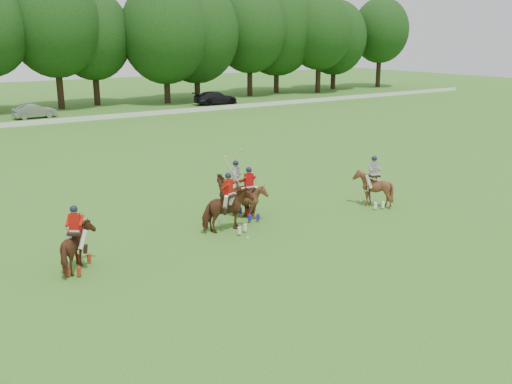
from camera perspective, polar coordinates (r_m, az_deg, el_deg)
ground at (r=19.81m, az=1.50°, el=-7.56°), size 180.00×180.00×0.00m
boundary_rail at (r=54.39m, az=-22.62°, el=6.31°), size 120.00×0.10×0.44m
car_mid at (r=59.21m, az=-21.24°, el=7.53°), size 4.10×1.64×1.32m
car_right at (r=66.59m, az=-4.06°, el=9.37°), size 5.25×2.30×1.50m
polo_red_a at (r=20.19m, az=-17.46°, el=-5.31°), size 1.77×2.04×2.30m
polo_red_b at (r=23.04m, az=-2.75°, el=-1.84°), size 2.23×2.10×3.00m
polo_red_c at (r=24.65m, az=-0.71°, el=-0.84°), size 1.57×1.69×2.31m
polo_stripe_a at (r=25.29m, az=-2.01°, el=-0.26°), size 1.95×2.25×2.99m
polo_stripe_b at (r=27.02m, az=11.59°, el=0.39°), size 1.68×1.80×2.39m
polo_ball at (r=22.44m, az=-0.84°, el=-4.62°), size 0.09×0.09×0.09m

